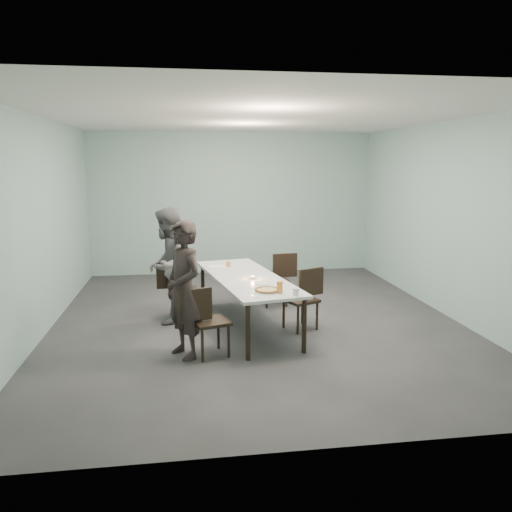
{
  "coord_description": "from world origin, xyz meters",
  "views": [
    {
      "loc": [
        -1.05,
        -7.18,
        2.35
      ],
      "look_at": [
        0.0,
        -0.0,
        1.0
      ],
      "focal_mm": 35.0,
      "sensor_mm": 36.0,
      "label": 1
    }
  ],
  "objects": [
    {
      "name": "menu",
      "position": [
        -0.54,
        0.51,
        0.75
      ],
      "size": [
        0.33,
        0.27,
        0.01
      ],
      "primitive_type": "cube",
      "rotation": [
        0.0,
        0.0,
        0.18
      ],
      "color": "silver",
      "rests_on": "table"
    },
    {
      "name": "amber_tumbler",
      "position": [
        -0.37,
        0.48,
        0.79
      ],
      "size": [
        0.07,
        0.07,
        0.08
      ],
      "primitive_type": "cylinder",
      "color": "orange",
      "rests_on": "table"
    },
    {
      "name": "ground",
      "position": [
        0.0,
        0.0,
        0.0
      ],
      "size": [
        7.0,
        7.0,
        0.0
      ],
      "primitive_type": "plane",
      "color": "#333335",
      "rests_on": "ground"
    },
    {
      "name": "beer_glass",
      "position": [
        0.12,
        -1.23,
        0.82
      ],
      "size": [
        0.08,
        0.08,
        0.15
      ],
      "primitive_type": "cylinder",
      "color": "orange",
      "rests_on": "table"
    },
    {
      "name": "tealight",
      "position": [
        -0.11,
        -0.43,
        0.77
      ],
      "size": [
        0.06,
        0.06,
        0.05
      ],
      "color": "silver",
      "rests_on": "table"
    },
    {
      "name": "table",
      "position": [
        -0.18,
        -0.24,
        0.69
      ],
      "size": [
        1.36,
        2.72,
        0.75
      ],
      "rotation": [
        0.0,
        0.0,
        0.18
      ],
      "color": "white",
      "rests_on": "ground"
    },
    {
      "name": "room_shell",
      "position": [
        0.0,
        0.0,
        2.03
      ],
      "size": [
        6.02,
        7.02,
        3.01
      ],
      "color": "#95BCB5",
      "rests_on": "ground"
    },
    {
      "name": "diner_near",
      "position": [
        -1.07,
        -1.26,
        0.84
      ],
      "size": [
        0.66,
        0.74,
        1.69
      ],
      "primitive_type": "imported",
      "rotation": [
        0.0,
        0.0,
        -1.04
      ],
      "color": "black",
      "rests_on": "ground"
    },
    {
      "name": "diner_far",
      "position": [
        -1.3,
        0.17,
        0.86
      ],
      "size": [
        0.84,
        0.97,
        1.72
      ],
      "primitive_type": "imported",
      "rotation": [
        0.0,
        0.0,
        -1.82
      ],
      "color": "slate",
      "rests_on": "ground"
    },
    {
      "name": "pizza",
      "position": [
        -0.02,
        -1.14,
        0.77
      ],
      "size": [
        0.34,
        0.34,
        0.04
      ],
      "color": "white",
      "rests_on": "table"
    },
    {
      "name": "side_plate",
      "position": [
        -0.01,
        -0.74,
        0.76
      ],
      "size": [
        0.18,
        0.18,
        0.01
      ],
      "primitive_type": "cylinder",
      "color": "white",
      "rests_on": "table"
    },
    {
      "name": "chair_far_right",
      "position": [
        0.51,
        0.83,
        0.5
      ],
      "size": [
        0.63,
        0.46,
        0.87
      ],
      "rotation": [
        0.0,
        0.0,
        3.24
      ],
      "color": "black",
      "rests_on": "ground"
    },
    {
      "name": "chair_near_left",
      "position": [
        -0.83,
        -1.31,
        0.5
      ],
      "size": [
        0.65,
        0.53,
        0.87
      ],
      "rotation": [
        0.0,
        0.0,
        0.31
      ],
      "color": "black",
      "rests_on": "ground"
    },
    {
      "name": "water_tumbler",
      "position": [
        0.29,
        -1.37,
        0.8
      ],
      "size": [
        0.08,
        0.08,
        0.09
      ],
      "primitive_type": "cylinder",
      "color": "silver",
      "rests_on": "table"
    },
    {
      "name": "chair_far_left",
      "position": [
        -1.16,
        0.35,
        0.5
      ],
      "size": [
        0.62,
        0.45,
        0.87
      ],
      "rotation": [
        0.0,
        0.0,
        0.07
      ],
      "color": "black",
      "rests_on": "ground"
    },
    {
      "name": "chair_near_right",
      "position": [
        0.65,
        -0.43,
        0.5
      ],
      "size": [
        0.65,
        0.56,
        0.87
      ],
      "rotation": [
        0.0,
        0.0,
        3.56
      ],
      "color": "black",
      "rests_on": "ground"
    }
  ]
}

